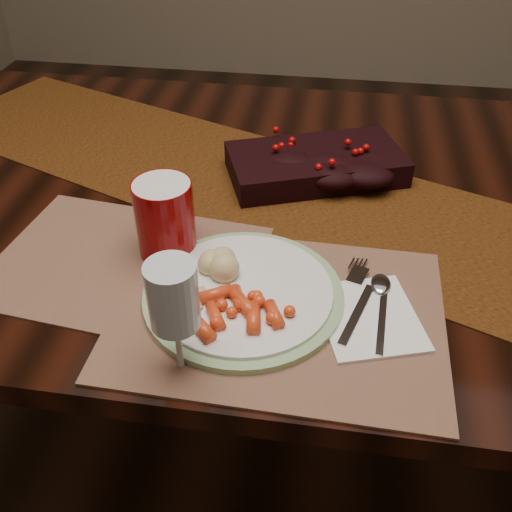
# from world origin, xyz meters

# --- Properties ---
(floor) EXTENTS (5.00, 5.00, 0.00)m
(floor) POSITION_xyz_m (0.00, 0.00, 0.00)
(floor) COLOR black
(floor) RESTS_ON ground
(dining_table) EXTENTS (1.80, 1.00, 0.75)m
(dining_table) POSITION_xyz_m (0.00, 0.00, 0.38)
(dining_table) COLOR black
(dining_table) RESTS_ON floor
(table_runner) EXTENTS (1.72, 0.96, 0.00)m
(table_runner) POSITION_xyz_m (0.05, -0.01, 0.75)
(table_runner) COLOR black
(table_runner) RESTS_ON dining_table
(centerpiece) EXTENTS (0.37, 0.27, 0.07)m
(centerpiece) POSITION_xyz_m (0.07, 0.07, 0.79)
(centerpiece) COLOR black
(centerpiece) RESTS_ON table_runner
(placemat_main) EXTENTS (0.48, 0.35, 0.00)m
(placemat_main) POSITION_xyz_m (0.04, -0.32, 0.75)
(placemat_main) COLOR #97674D
(placemat_main) RESTS_ON dining_table
(placemat_second) EXTENTS (0.44, 0.34, 0.00)m
(placemat_second) POSITION_xyz_m (-0.21, -0.25, 0.75)
(placemat_second) COLOR brown
(placemat_second) RESTS_ON dining_table
(dinner_plate) EXTENTS (0.37, 0.37, 0.02)m
(dinner_plate) POSITION_xyz_m (-0.01, -0.30, 0.76)
(dinner_plate) COLOR white
(dinner_plate) RESTS_ON placemat_main
(baby_carrots) EXTENTS (0.13, 0.11, 0.02)m
(baby_carrots) POSITION_xyz_m (-0.01, -0.36, 0.78)
(baby_carrots) COLOR red
(baby_carrots) RESTS_ON dinner_plate
(mashed_potatoes) EXTENTS (0.09, 0.08, 0.04)m
(mashed_potatoes) POSITION_xyz_m (-0.05, -0.27, 0.79)
(mashed_potatoes) COLOR #BFB888
(mashed_potatoes) RESTS_ON dinner_plate
(turkey_shreds) EXTENTS (0.08, 0.08, 0.02)m
(turkey_shreds) POSITION_xyz_m (-0.09, -0.34, 0.78)
(turkey_shreds) COLOR tan
(turkey_shreds) RESTS_ON dinner_plate
(napkin) EXTENTS (0.17, 0.19, 0.01)m
(napkin) POSITION_xyz_m (0.17, -0.31, 0.76)
(napkin) COLOR white
(napkin) RESTS_ON placemat_main
(fork) EXTENTS (0.07, 0.17, 0.00)m
(fork) POSITION_xyz_m (0.16, -0.29, 0.76)
(fork) COLOR silver
(fork) RESTS_ON napkin
(spoon) EXTENTS (0.04, 0.15, 0.00)m
(spoon) POSITION_xyz_m (0.19, -0.30, 0.76)
(spoon) COLOR #B0B0D3
(spoon) RESTS_ON napkin
(red_cup) EXTENTS (0.09, 0.09, 0.13)m
(red_cup) POSITION_xyz_m (-0.15, -0.21, 0.82)
(red_cup) COLOR #7E0406
(red_cup) RESTS_ON placemat_main
(wine_glass) EXTENTS (0.07, 0.07, 0.17)m
(wine_glass) POSITION_xyz_m (-0.07, -0.44, 0.84)
(wine_glass) COLOR #AAB6BE
(wine_glass) RESTS_ON dining_table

